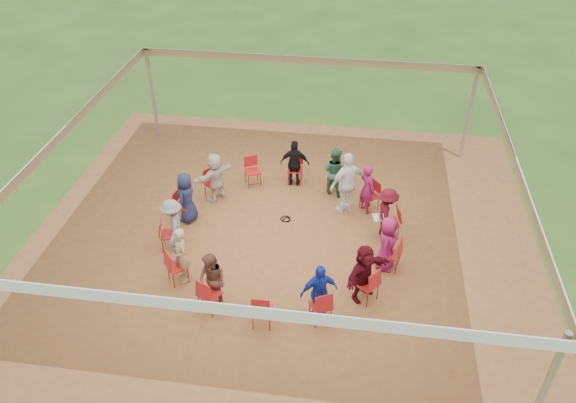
# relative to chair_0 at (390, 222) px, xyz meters

# --- Properties ---
(ground) EXTENTS (80.00, 80.00, 0.00)m
(ground) POSITION_rel_chair_0_xyz_m (-2.73, -0.65, -0.45)
(ground) COLOR #2D541A
(ground) RESTS_ON ground
(dirt_patch) EXTENTS (13.00, 13.00, 0.00)m
(dirt_patch) POSITION_rel_chair_0_xyz_m (-2.73, -0.65, -0.44)
(dirt_patch) COLOR brown
(dirt_patch) RESTS_ON ground
(tent) EXTENTS (10.33, 10.33, 3.00)m
(tent) POSITION_rel_chair_0_xyz_m (-2.73, -0.65, 1.92)
(tent) COLOR #B2B2B7
(tent) RESTS_ON ground
(chair_0) EXTENTS (0.52, 0.51, 0.90)m
(chair_0) POSITION_rel_chair_0_xyz_m (0.00, 0.00, 0.00)
(chair_0) COLOR #A7171B
(chair_0) RESTS_ON ground
(chair_1) EXTENTS (0.61, 0.60, 0.90)m
(chair_1) POSITION_rel_chair_0_xyz_m (-0.55, 1.12, 0.00)
(chair_1) COLOR #A7171B
(chair_1) RESTS_ON ground
(chair_2) EXTENTS (0.57, 0.58, 0.90)m
(chair_2) POSITION_rel_chair_0_xyz_m (-1.53, 1.89, 0.00)
(chair_2) COLOR #A7171B
(chair_2) RESTS_ON ground
(chair_3) EXTENTS (0.42, 0.44, 0.90)m
(chair_3) POSITION_rel_chair_0_xyz_m (-2.75, 2.16, 0.00)
(chair_3) COLOR #A7171B
(chair_3) RESTS_ON ground
(chair_4) EXTENTS (0.57, 0.58, 0.90)m
(chair_4) POSITION_rel_chair_0_xyz_m (-3.97, 1.87, 0.00)
(chair_4) COLOR #A7171B
(chair_4) RESTS_ON ground
(chair_5) EXTENTS (0.61, 0.60, 0.90)m
(chair_5) POSITION_rel_chair_0_xyz_m (-4.94, 1.08, 0.00)
(chair_5) COLOR #A7171B
(chair_5) RESTS_ON ground
(chair_6) EXTENTS (0.52, 0.50, 0.90)m
(chair_6) POSITION_rel_chair_0_xyz_m (-5.47, -0.04, 0.00)
(chair_6) COLOR #A7171B
(chair_6) RESTS_ON ground
(chair_7) EXTENTS (0.52, 0.51, 0.90)m
(chair_7) POSITION_rel_chair_0_xyz_m (-5.46, -1.29, 0.00)
(chair_7) COLOR #A7171B
(chair_7) RESTS_ON ground
(chair_8) EXTENTS (0.61, 0.60, 0.90)m
(chair_8) POSITION_rel_chair_0_xyz_m (-4.91, -2.41, 0.00)
(chair_8) COLOR #A7171B
(chair_8) RESTS_ON ground
(chair_9) EXTENTS (0.57, 0.58, 0.90)m
(chair_9) POSITION_rel_chair_0_xyz_m (-3.93, -3.18, 0.00)
(chair_9) COLOR #A7171B
(chair_9) RESTS_ON ground
(chair_10) EXTENTS (0.42, 0.44, 0.90)m
(chair_10) POSITION_rel_chair_0_xyz_m (-2.71, -3.45, 0.00)
(chair_10) COLOR #A7171B
(chair_10) RESTS_ON ground
(chair_11) EXTENTS (0.57, 0.58, 0.90)m
(chair_11) POSITION_rel_chair_0_xyz_m (-1.49, -3.16, 0.00)
(chair_11) COLOR #A7171B
(chair_11) RESTS_ON ground
(chair_12) EXTENTS (0.61, 0.60, 0.90)m
(chair_12) POSITION_rel_chair_0_xyz_m (-0.52, -2.38, 0.00)
(chair_12) COLOR #A7171B
(chair_12) RESTS_ON ground
(chair_13) EXTENTS (0.52, 0.50, 0.90)m
(chair_13) POSITION_rel_chair_0_xyz_m (0.01, -1.25, 0.00)
(chair_13) COLOR #A7171B
(chair_13) RESTS_ON ground
(person_seated_0) EXTENTS (0.67, 1.02, 1.45)m
(person_seated_0) POSITION_rel_chair_0_xyz_m (-0.12, -0.03, 0.28)
(person_seated_0) COLOR #410811
(person_seated_0) RESTS_ON ground
(person_seated_1) EXTENTS (0.60, 0.63, 1.45)m
(person_seated_1) POSITION_rel_chair_0_xyz_m (-0.64, 1.04, 0.28)
(person_seated_1) COLOR maroon
(person_seated_1) RESTS_ON ground
(person_seated_2) EXTENTS (0.81, 0.67, 1.45)m
(person_seated_2) POSITION_rel_chair_0_xyz_m (-1.58, 1.78, 0.28)
(person_seated_2) COLOR #26523C
(person_seated_2) RESTS_ON ground
(person_seated_3) EXTENTS (0.86, 0.44, 1.45)m
(person_seated_3) POSITION_rel_chair_0_xyz_m (-2.75, 2.04, 0.28)
(person_seated_3) COLOR black
(person_seated_3) RESTS_ON ground
(person_seated_4) EXTENTS (1.23, 1.37, 1.45)m
(person_seated_4) POSITION_rel_chair_0_xyz_m (-4.84, 1.01, 0.28)
(person_seated_4) COLOR beige
(person_seated_4) RESTS_ON ground
(person_seated_5) EXTENTS (0.54, 0.78, 1.45)m
(person_seated_5) POSITION_rel_chair_0_xyz_m (-5.35, -0.07, 0.28)
(person_seated_5) COLOR #191E40
(person_seated_5) RESTS_ON ground
(person_seated_6) EXTENTS (0.67, 1.02, 1.45)m
(person_seated_6) POSITION_rel_chair_0_xyz_m (-5.34, -1.26, 0.28)
(person_seated_6) COLOR slate
(person_seated_6) RESTS_ON ground
(person_seated_7) EXTENTS (0.60, 0.63, 1.45)m
(person_seated_7) POSITION_rel_chair_0_xyz_m (-4.81, -2.34, 0.28)
(person_seated_7) COLOR #988660
(person_seated_7) RESTS_ON ground
(person_seated_8) EXTENTS (0.81, 0.67, 1.45)m
(person_seated_8) POSITION_rel_chair_0_xyz_m (-3.87, -3.07, 0.28)
(person_seated_8) COLOR brown
(person_seated_8) RESTS_ON ground
(person_seated_9) EXTENTS (0.96, 0.77, 1.45)m
(person_seated_9) POSITION_rel_chair_0_xyz_m (-1.54, -3.06, 0.28)
(person_seated_9) COLOR #152B9D
(person_seated_9) RESTS_ON ground
(person_seated_10) EXTENTS (1.23, 1.37, 1.45)m
(person_seated_10) POSITION_rel_chair_0_xyz_m (-0.62, -2.30, 0.28)
(person_seated_10) COLOR #410811
(person_seated_10) RESTS_ON ground
(person_seated_11) EXTENTS (0.54, 0.78, 1.45)m
(person_seated_11) POSITION_rel_chair_0_xyz_m (-0.11, -1.22, 0.28)
(person_seated_11) COLOR maroon
(person_seated_11) RESTS_ON ground
(standing_person) EXTENTS (1.19, 1.09, 1.83)m
(standing_person) POSITION_rel_chair_0_xyz_m (-1.19, 0.93, 0.47)
(standing_person) COLOR silver
(standing_person) RESTS_ON ground
(cable_coil) EXTENTS (0.35, 0.35, 0.03)m
(cable_coil) POSITION_rel_chair_0_xyz_m (-2.76, 0.30, -0.43)
(cable_coil) COLOR black
(cable_coil) RESTS_ON ground
(laptop) EXTENTS (0.34, 0.39, 0.23)m
(laptop) POSITION_rel_chair_0_xyz_m (-0.27, -0.06, 0.24)
(laptop) COLOR #B7B7BC
(laptop) RESTS_ON ground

